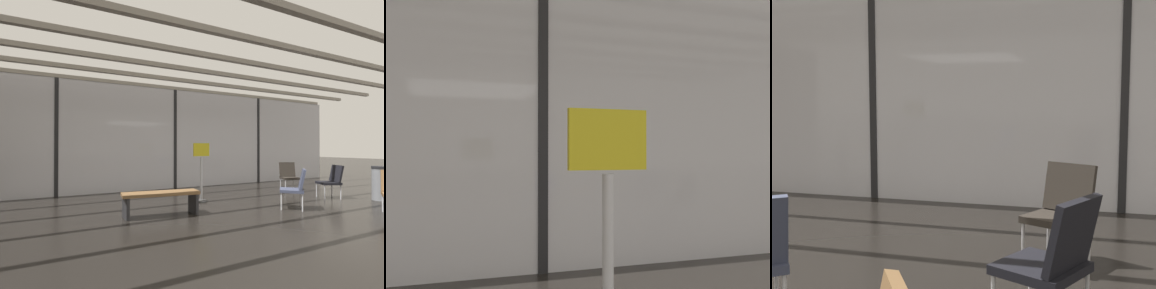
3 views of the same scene
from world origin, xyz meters
TOP-DOWN VIEW (x-y plane):
  - glass_curtain_wall at (0.00, 5.20)m, footprint 14.00×0.08m
  - window_mullion_1 at (0.00, 5.20)m, footprint 0.10×0.12m
  - window_mullion_2 at (3.50, 5.20)m, footprint 0.10×0.12m
  - parked_airplane at (0.78, 9.95)m, footprint 13.32×3.61m
  - lounge_chair_1 at (2.90, 3.07)m, footprint 0.66×0.68m
  - lounge_chair_3 at (2.96, 1.66)m, footprint 0.68×0.66m

SIDE VIEW (x-z plane):
  - lounge_chair_1 at x=2.90m, z-range 0.06..0.93m
  - lounge_chair_3 at x=2.96m, z-range 0.06..0.93m
  - glass_curtain_wall at x=0.00m, z-range 0.00..3.24m
  - window_mullion_1 at x=0.00m, z-range 0.00..3.24m
  - window_mullion_2 at x=3.50m, z-range 0.00..3.24m
  - parked_airplane at x=0.78m, z-range 0.00..3.61m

